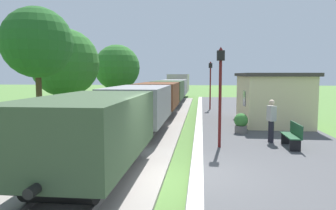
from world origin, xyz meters
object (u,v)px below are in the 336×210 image
(bench_near_hut, at_px, (293,135))
(tree_trackside_far, at_px, (37,43))
(potted_planter, at_px, (241,123))
(tree_field_left, at_px, (65,63))
(freight_train, at_px, (165,93))
(lamp_post_far, at_px, (210,76))
(station_hut, at_px, (271,98))
(person_waiting, at_px, (271,119))
(tree_field_distant, at_px, (117,68))
(lamp_post_near, at_px, (220,79))

(bench_near_hut, relative_size, tree_trackside_far, 0.24)
(potted_planter, relative_size, tree_field_left, 0.15)
(freight_train, distance_m, tree_field_left, 8.05)
(lamp_post_far, height_order, tree_field_left, tree_field_left)
(potted_planter, bearing_deg, lamp_post_far, 96.59)
(lamp_post_far, bearing_deg, station_hut, -63.68)
(bench_near_hut, distance_m, tree_trackside_far, 12.05)
(person_waiting, distance_m, tree_field_distant, 18.49)
(potted_planter, xyz_separation_m, tree_field_distant, (-9.36, 13.22, 2.84))
(tree_trackside_far, bearing_deg, lamp_post_far, 50.30)
(lamp_post_near, xyz_separation_m, tree_field_left, (-9.82, 8.89, 0.92))
(tree_trackside_far, bearing_deg, bench_near_hut, -13.03)
(tree_trackside_far, bearing_deg, tree_field_distant, 88.90)
(bench_near_hut, relative_size, potted_planter, 1.64)
(freight_train, bearing_deg, potted_planter, -65.53)
(person_waiting, xyz_separation_m, tree_trackside_far, (-10.56, 1.70, 3.26))
(lamp_post_far, bearing_deg, bench_near_hut, -78.11)
(bench_near_hut, bearing_deg, potted_planter, 118.62)
(station_hut, bearing_deg, bench_near_hut, -94.68)
(tree_field_distant, bearing_deg, person_waiting, -55.81)
(tree_field_left, bearing_deg, station_hut, -10.31)
(lamp_post_far, relative_size, tree_field_distant, 0.66)
(station_hut, height_order, tree_field_distant, tree_field_distant)
(bench_near_hut, height_order, lamp_post_far, lamp_post_far)
(bench_near_hut, xyz_separation_m, potted_planter, (-1.54, 2.82, 0.00))
(station_hut, distance_m, potted_planter, 4.14)
(potted_planter, xyz_separation_m, lamp_post_far, (-1.15, 9.96, 2.08))
(lamp_post_near, bearing_deg, station_hut, 63.79)
(lamp_post_far, bearing_deg, tree_field_distant, 158.35)
(person_waiting, relative_size, lamp_post_near, 0.46)
(station_hut, relative_size, potted_planter, 6.33)
(person_waiting, xyz_separation_m, potted_planter, (-0.94, 1.95, -0.46))
(person_waiting, distance_m, tree_field_left, 14.45)
(tree_trackside_far, height_order, tree_field_left, tree_trackside_far)
(lamp_post_near, distance_m, lamp_post_far, 13.00)
(lamp_post_near, relative_size, tree_field_distant, 0.66)
(tree_trackside_far, bearing_deg, person_waiting, -9.16)
(freight_train, xyz_separation_m, tree_field_distant, (-4.62, 2.80, 2.11))
(potted_planter, relative_size, tree_field_distant, 0.16)
(person_waiting, distance_m, tree_trackside_far, 11.18)
(bench_near_hut, distance_m, tree_field_left, 15.51)
(potted_planter, relative_size, tree_trackside_far, 0.15)
(person_waiting, bearing_deg, lamp_post_near, 12.77)
(freight_train, relative_size, person_waiting, 22.92)
(tree_field_left, bearing_deg, lamp_post_far, 22.75)
(person_waiting, bearing_deg, freight_train, -80.20)
(tree_field_distant, bearing_deg, potted_planter, -54.69)
(station_hut, bearing_deg, tree_trackside_far, -162.34)
(potted_planter, bearing_deg, tree_field_distant, 125.31)
(person_waiting, xyz_separation_m, tree_field_left, (-11.91, 7.79, 2.54))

